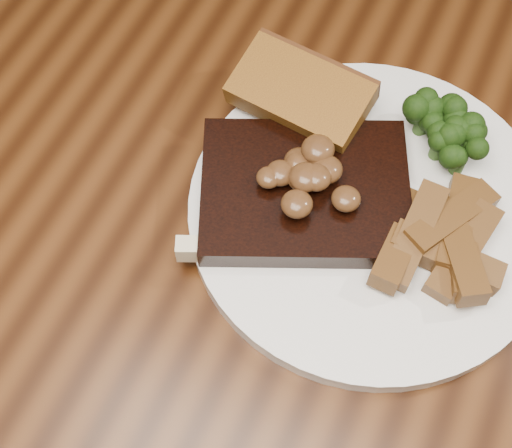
{
  "coord_description": "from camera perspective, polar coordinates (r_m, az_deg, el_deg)",
  "views": [
    {
      "loc": [
        0.1,
        -0.23,
        1.26
      ],
      "look_at": [
        -0.01,
        -0.0,
        0.78
      ],
      "focal_mm": 50.0,
      "sensor_mm": 36.0,
      "label": 1
    }
  ],
  "objects": [
    {
      "name": "steak_bone",
      "position": [
        0.55,
        1.6,
        -2.26
      ],
      "size": [
        0.15,
        0.07,
        0.02
      ],
      "primitive_type": "cube",
      "rotation": [
        0.0,
        0.0,
        0.42
      ],
      "color": "beige",
      "rests_on": "plate"
    },
    {
      "name": "ground",
      "position": [
        1.29,
        0.38,
        -16.35
      ],
      "size": [
        4.5,
        4.5,
        0.0
      ],
      "primitive_type": "plane",
      "color": "#361D0C",
      "rests_on": "ground"
    },
    {
      "name": "mushroom_pile",
      "position": [
        0.55,
        4.35,
        4.11
      ],
      "size": [
        0.07,
        0.07,
        0.03
      ],
      "primitive_type": null,
      "color": "#53321A",
      "rests_on": "steak"
    },
    {
      "name": "potato_wedges",
      "position": [
        0.57,
        14.23,
        -1.19
      ],
      "size": [
        0.11,
        0.11,
        0.02
      ],
      "primitive_type": null,
      "color": "brown",
      "rests_on": "plate"
    },
    {
      "name": "garlic_bread",
      "position": [
        0.61,
        3.45,
        9.2
      ],
      "size": [
        0.12,
        0.07,
        0.02
      ],
      "primitive_type": "cube",
      "rotation": [
        0.0,
        0.0,
        -0.11
      ],
      "color": "#91621A",
      "rests_on": "plate"
    },
    {
      "name": "broccoli_cluster",
      "position": [
        0.61,
        15.45,
        7.44
      ],
      "size": [
        0.06,
        0.06,
        0.04
      ],
      "primitive_type": null,
      "color": "#1B330B",
      "rests_on": "plate"
    },
    {
      "name": "dining_table",
      "position": [
        0.66,
        0.72,
        -5.05
      ],
      "size": [
        1.6,
        0.9,
        0.75
      ],
      "color": "#46240E",
      "rests_on": "ground"
    },
    {
      "name": "steak",
      "position": [
        0.57,
        3.91,
        2.53
      ],
      "size": [
        0.2,
        0.18,
        0.02
      ],
      "primitive_type": "cube",
      "rotation": [
        0.0,
        0.0,
        0.42
      ],
      "color": "black",
      "rests_on": "plate"
    },
    {
      "name": "plate",
      "position": [
        0.59,
        9.04,
        0.97
      ],
      "size": [
        0.33,
        0.33,
        0.01
      ],
      "primitive_type": "cylinder",
      "rotation": [
        0.0,
        0.0,
        0.12
      ],
      "color": "white",
      "rests_on": "dining_table"
    }
  ]
}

